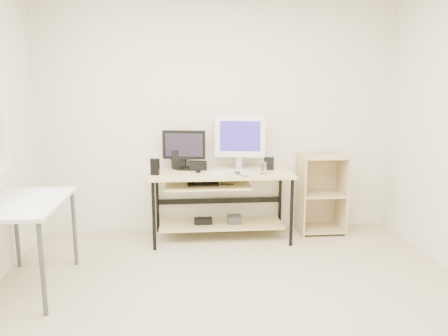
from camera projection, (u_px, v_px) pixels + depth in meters
name	position (u px, v px, depth m)	size (l,w,h in m)	color
room	(220.00, 138.00, 2.98)	(4.01, 4.01, 2.62)	#C3B796
desk	(219.00, 191.00, 4.72)	(1.50, 0.65, 0.75)	beige
side_table	(25.00, 211.00, 3.52)	(0.60, 1.00, 0.75)	white
shelf_unit	(320.00, 193.00, 4.99)	(0.50, 0.40, 0.90)	#D0B582
black_monitor	(184.00, 147.00, 4.78)	(0.47, 0.20, 0.43)	black
white_imac	(240.00, 138.00, 4.82)	(0.56, 0.18, 0.60)	silver
keyboard	(225.00, 172.00, 4.65)	(0.38, 0.11, 0.01)	white
mouse	(244.00, 174.00, 4.47)	(0.08, 0.13, 0.04)	#B4B4B9
center_speaker	(198.00, 166.00, 4.77)	(0.19, 0.09, 0.10)	black
speaker_left	(176.00, 159.00, 4.83)	(0.13, 0.13, 0.21)	black
speaker_right	(269.00, 163.00, 4.81)	(0.11, 0.11, 0.13)	black
audio_controller	(155.00, 167.00, 4.51)	(0.09, 0.05, 0.17)	black
volume_puck	(198.00, 172.00, 4.64)	(0.05, 0.05, 0.02)	black
smartphone	(239.00, 173.00, 4.60)	(0.07, 0.12, 0.01)	black
coaster	(263.00, 174.00, 4.57)	(0.08, 0.08, 0.01)	#AD744E
drinking_glass	(263.00, 168.00, 4.55)	(0.06, 0.06, 0.12)	white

